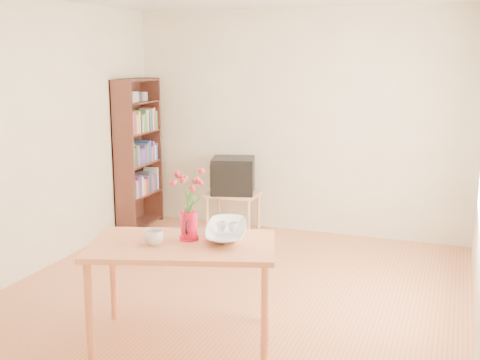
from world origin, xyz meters
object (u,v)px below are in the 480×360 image
at_px(pitcher, 189,227).
at_px(mug, 154,238).
at_px(bowl, 226,208).
at_px(television, 234,175).
at_px(table, 182,254).

xyz_separation_m(pitcher, mug, (-0.18, -0.20, -0.05)).
height_order(mug, bowl, bowl).
relative_size(mug, television, 0.23).
xyz_separation_m(mug, television, (-0.49, 2.89, -0.13)).
height_order(table, mug, mug).
height_order(table, television, television).
xyz_separation_m(mug, bowl, (0.40, 0.38, 0.16)).
bearing_deg(mug, table, 154.03).
xyz_separation_m(table, bowl, (0.24, 0.27, 0.30)).
relative_size(mug, bowl, 0.30).
xyz_separation_m(table, mug, (-0.17, -0.11, 0.14)).
relative_size(table, mug, 10.98).
relative_size(bowl, television, 0.77).
bearing_deg(bowl, television, 109.57).
bearing_deg(television, table, -92.25).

